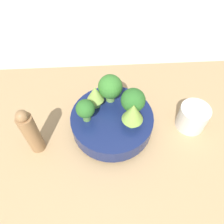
% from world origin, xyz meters
% --- Properties ---
extents(ground_plane, '(6.00, 6.00, 0.00)m').
position_xyz_m(ground_plane, '(0.00, 0.00, 0.00)').
color(ground_plane, beige).
extents(table, '(1.04, 0.63, 0.04)m').
position_xyz_m(table, '(0.00, 0.00, 0.02)').
color(table, tan).
rests_on(table, ground_plane).
extents(bowl, '(0.24, 0.24, 0.07)m').
position_xyz_m(bowl, '(-0.02, 0.02, 0.07)').
color(bowl, navy).
rests_on(bowl, table).
extents(broccoli_floret_right, '(0.07, 0.07, 0.09)m').
position_xyz_m(broccoli_floret_right, '(0.04, 0.03, 0.15)').
color(broccoli_floret_right, '#7AB256').
rests_on(broccoli_floret_right, bowl).
extents(broccoli_floret_back, '(0.07, 0.07, 0.09)m').
position_xyz_m(broccoli_floret_back, '(-0.03, 0.08, 0.16)').
color(broccoli_floret_back, '#7AB256').
rests_on(broccoli_floret_back, bowl).
extents(romanesco_piece_far, '(0.05, 0.05, 0.08)m').
position_xyz_m(romanesco_piece_far, '(-0.07, 0.06, 0.15)').
color(romanesco_piece_far, '#7AB256').
rests_on(romanesco_piece_far, bowl).
extents(romanesco_piece_near, '(0.06, 0.06, 0.09)m').
position_xyz_m(romanesco_piece_near, '(0.03, -0.02, 0.15)').
color(romanesco_piece_near, '#609347').
rests_on(romanesco_piece_near, bowl).
extents(broccoli_floret_left, '(0.05, 0.05, 0.07)m').
position_xyz_m(broccoli_floret_left, '(-0.10, 0.01, 0.15)').
color(broccoli_floret_left, '#609347').
rests_on(broccoli_floret_left, bowl).
extents(cup, '(0.09, 0.09, 0.08)m').
position_xyz_m(cup, '(0.22, 0.02, 0.08)').
color(cup, silver).
rests_on(cup, table).
extents(pepper_mill, '(0.04, 0.04, 0.17)m').
position_xyz_m(pepper_mill, '(-0.25, -0.04, 0.12)').
color(pepper_mill, '#997047').
rests_on(pepper_mill, table).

